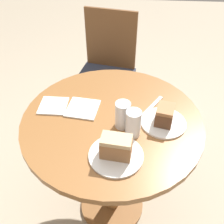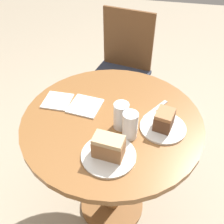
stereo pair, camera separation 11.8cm
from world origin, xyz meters
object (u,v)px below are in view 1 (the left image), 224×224
at_px(plate_near, 163,123).
at_px(glass_water, 123,116).
at_px(cake_slice_near, 165,115).
at_px(plate_far, 116,155).
at_px(glass_lemonade, 133,125).
at_px(cake_slice_far, 116,147).
at_px(chair, 106,72).

distance_m(plate_near, glass_water, 0.19).
height_order(cake_slice_near, glass_water, glass_water).
relative_size(plate_far, glass_lemonade, 1.74).
bearing_deg(plate_far, cake_slice_far, 180.00).
relative_size(chair, plate_near, 4.50).
xyz_separation_m(plate_near, glass_water, (-0.18, -0.03, 0.05)).
xyz_separation_m(cake_slice_near, cake_slice_far, (-0.20, -0.20, 0.00)).
distance_m(chair, glass_lemonade, 1.02).
xyz_separation_m(cake_slice_far, glass_water, (0.02, 0.18, -0.00)).
xyz_separation_m(plate_near, glass_lemonade, (-0.14, -0.08, 0.05)).
height_order(plate_near, cake_slice_far, cake_slice_far).
bearing_deg(plate_far, glass_water, 84.39).
xyz_separation_m(cake_slice_near, glass_water, (-0.18, -0.03, 0.00)).
bearing_deg(glass_lemonade, glass_water, 133.54).
height_order(plate_near, cake_slice_near, cake_slice_near).
height_order(chair, cake_slice_far, chair).
relative_size(chair, cake_slice_far, 7.25).
bearing_deg(cake_slice_far, cake_slice_near, 45.23).
height_order(chair, cake_slice_near, chair).
relative_size(plate_far, cake_slice_far, 1.73).
bearing_deg(cake_slice_far, glass_water, 84.39).
bearing_deg(glass_lemonade, plate_far, -116.45).
bearing_deg(glass_water, glass_lemonade, -46.46).
distance_m(cake_slice_far, glass_lemonade, 0.14).
bearing_deg(chair, glass_lemonade, -66.25).
xyz_separation_m(plate_near, plate_far, (-0.20, -0.20, 0.00)).
xyz_separation_m(plate_near, cake_slice_near, (0.00, 0.00, 0.05)).
height_order(plate_near, plate_far, same).
distance_m(plate_near, glass_lemonade, 0.17).
bearing_deg(plate_near, plate_far, -134.77).
bearing_deg(cake_slice_near, chair, 111.93).
xyz_separation_m(chair, plate_far, (0.14, -1.06, 0.30)).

